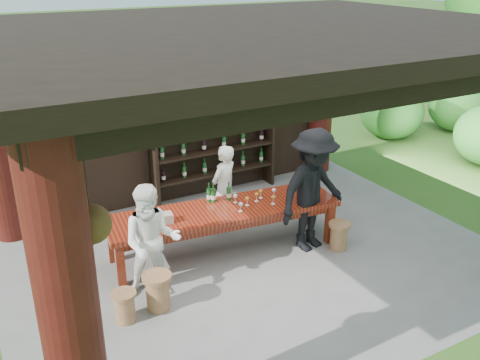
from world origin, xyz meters
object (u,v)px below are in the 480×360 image
stool_near_right (339,235)px  napkin_basket (164,218)px  tasting_table (224,215)px  guest_woman (152,242)px  wine_shelf (214,140)px  stool_far_left (125,306)px  host (224,189)px  guest_man (313,191)px  stool_near_left (158,291)px

stool_near_right → napkin_basket: size_ratio=1.75×
tasting_table → guest_woman: (-1.37, -0.56, 0.18)m
wine_shelf → stool_far_left: 4.22m
stool_near_right → host: 2.02m
wine_shelf → napkin_basket: size_ratio=9.67×
napkin_basket → stool_near_right: bearing=-17.3°
guest_man → napkin_basket: guest_man is taller
napkin_basket → guest_man: bearing=-13.6°
stool_near_left → stool_far_left: (-0.47, -0.04, -0.05)m
tasting_table → stool_far_left: 2.18m
stool_near_left → guest_man: bearing=7.5°
tasting_table → guest_man: guest_man is taller
tasting_table → napkin_basket: napkin_basket is taller
host → napkin_basket: bearing=2.1°
stool_near_left → tasting_table: bearing=31.8°
guest_man → guest_woman: bearing=169.0°
stool_near_left → stool_far_left: 0.47m
tasting_table → stool_near_left: (-1.45, -0.90, -0.36)m
stool_near_left → stool_near_right: bearing=1.7°
tasting_table → wine_shelf: bearing=67.1°
wine_shelf → stool_far_left: wine_shelf is taller
guest_woman → guest_man: (2.64, 0.02, 0.18)m
stool_far_left → guest_man: (3.18, 0.40, 0.76)m
tasting_table → stool_far_left: tasting_table is taller
wine_shelf → guest_man: size_ratio=1.27×
stool_near_right → stool_far_left: 3.55m
stool_near_right → host: size_ratio=0.30×
stool_far_left → guest_woman: size_ratio=0.26×
wine_shelf → tasting_table: size_ratio=0.68×
host → guest_woman: (-1.72, -1.22, 0.06)m
tasting_table → guest_man: bearing=-23.3°
stool_near_left → stool_far_left: stool_near_left is taller
stool_near_left → host: bearing=41.0°
stool_far_left → napkin_basket: 1.46m
stool_near_left → napkin_basket: size_ratio=1.98×
wine_shelf → napkin_basket: bearing=-131.8°
stool_near_left → guest_man: guest_man is taller
stool_near_right → guest_man: guest_man is taller
stool_near_left → napkin_basket: bearing=62.5°
guest_woman → guest_man: 2.64m
guest_man → napkin_basket: size_ratio=7.60×
stool_far_left → host: bearing=35.4°
guest_woman → tasting_table: bearing=42.8°
host → stool_near_left: bearing=16.7°
wine_shelf → stool_near_right: 3.11m
host → guest_woman: bearing=11.2°
tasting_table → stool_near_right: bearing=-26.5°
stool_near_right → guest_man: 0.87m
stool_near_left → napkin_basket: napkin_basket is taller
wine_shelf → stool_far_left: size_ratio=5.92×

